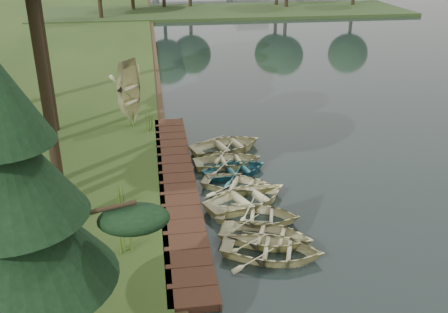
{
  "coord_description": "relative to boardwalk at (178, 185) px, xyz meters",
  "views": [
    {
      "loc": [
        -2.46,
        -19.35,
        10.22
      ],
      "look_at": [
        0.44,
        -0.07,
        1.4
      ],
      "focal_mm": 40.0,
      "sensor_mm": 36.0,
      "label": 1
    }
  ],
  "objects": [
    {
      "name": "reeds_0",
      "position": [
        -2.02,
        -4.87,
        0.64
      ],
      "size": [
        0.6,
        0.6,
        0.98
      ],
      "primitive_type": "cone",
      "color": "#3F661E",
      "rests_on": "bank"
    },
    {
      "name": "ground",
      "position": [
        1.6,
        0.0,
        -0.15
      ],
      "size": [
        300.0,
        300.0,
        0.0
      ],
      "primitive_type": "plane",
      "color": "#3D2F1D"
    },
    {
      "name": "reeds_3",
      "position": [
        -2.12,
        7.25,
        0.65
      ],
      "size": [
        0.6,
        0.6,
        0.99
      ],
      "primitive_type": "cone",
      "color": "#3F661E",
      "rests_on": "bank"
    },
    {
      "name": "rowboat_5",
      "position": [
        2.7,
        0.81,
        0.22
      ],
      "size": [
        3.56,
        2.99,
        0.63
      ],
      "primitive_type": "imported",
      "rotation": [
        0.0,
        0.0,
        1.87
      ],
      "color": "teal",
      "rests_on": "water"
    },
    {
      "name": "rowboat_6",
      "position": [
        2.51,
        1.79,
        0.24
      ],
      "size": [
        3.46,
        2.61,
        0.68
      ],
      "primitive_type": "imported",
      "rotation": [
        0.0,
        0.0,
        1.66
      ],
      "color": "beige",
      "rests_on": "water"
    },
    {
      "name": "rowboat_1",
      "position": [
        2.86,
        -4.73,
        0.25
      ],
      "size": [
        4.04,
        3.53,
        0.7
      ],
      "primitive_type": "imported",
      "rotation": [
        0.0,
        0.0,
        1.17
      ],
      "color": "beige",
      "rests_on": "water"
    },
    {
      "name": "rowboat_2",
      "position": [
        2.84,
        -3.33,
        0.23
      ],
      "size": [
        3.72,
        3.06,
        0.67
      ],
      "primitive_type": "imported",
      "rotation": [
        0.0,
        0.0,
        1.31
      ],
      "color": "beige",
      "rests_on": "water"
    },
    {
      "name": "peninsula",
      "position": [
        9.6,
        50.0,
        0.08
      ],
      "size": [
        50.0,
        14.0,
        0.45
      ],
      "primitive_type": "cube",
      "color": "#2A401C",
      "rests_on": "ground"
    },
    {
      "name": "reeds_1",
      "position": [
        -2.26,
        -1.89,
        0.66
      ],
      "size": [
        0.6,
        0.6,
        1.02
      ],
      "primitive_type": "cone",
      "color": "#3F661E",
      "rests_on": "bank"
    },
    {
      "name": "rowboat_3",
      "position": [
        2.72,
        -1.97,
        0.28
      ],
      "size": [
        4.47,
        3.94,
        0.77
      ],
      "primitive_type": "imported",
      "rotation": [
        0.0,
        0.0,
        2.0
      ],
      "color": "beige",
      "rests_on": "water"
    },
    {
      "name": "rowboat_4",
      "position": [
        2.57,
        -0.61,
        0.23
      ],
      "size": [
        3.87,
        3.4,
        0.67
      ],
      "primitive_type": "imported",
      "rotation": [
        0.0,
        0.0,
        1.15
      ],
      "color": "beige",
      "rests_on": "water"
    },
    {
      "name": "rowboat_7",
      "position": [
        2.72,
        3.54,
        0.29
      ],
      "size": [
        4.41,
        3.71,
        0.78
      ],
      "primitive_type": "imported",
      "rotation": [
        0.0,
        0.0,
        1.88
      ],
      "color": "beige",
      "rests_on": "water"
    },
    {
      "name": "rowboat_0",
      "position": [
        2.87,
        -5.61,
        0.26
      ],
      "size": [
        4.14,
        3.52,
        0.73
      ],
      "primitive_type": "imported",
      "rotation": [
        0.0,
        0.0,
        1.23
      ],
      "color": "beige",
      "rests_on": "water"
    },
    {
      "name": "boardwalk",
      "position": [
        0.0,
        0.0,
        0.0
      ],
      "size": [
        1.6,
        16.0,
        0.3
      ],
      "primitive_type": "cube",
      "color": "#3C2317",
      "rests_on": "ground"
    },
    {
      "name": "stored_rowboat",
      "position": [
        -2.05,
        7.34,
        0.54
      ],
      "size": [
        4.6,
        4.31,
        0.78
      ],
      "primitive_type": "imported",
      "rotation": [
        3.14,
        0.0,
        0.98
      ],
      "color": "beige",
      "rests_on": "bank"
    },
    {
      "name": "pine_tree",
      "position": [
        -3.7,
        -10.14,
        5.25
      ],
      "size": [
        3.8,
        3.8,
        8.16
      ],
      "color": "black",
      "rests_on": "bank"
    },
    {
      "name": "reeds_2",
      "position": [
        -1.16,
        6.48,
        0.65
      ],
      "size": [
        0.6,
        0.6,
        0.99
      ],
      "primitive_type": "cone",
      "color": "#3F661E",
      "rests_on": "bank"
    }
  ]
}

